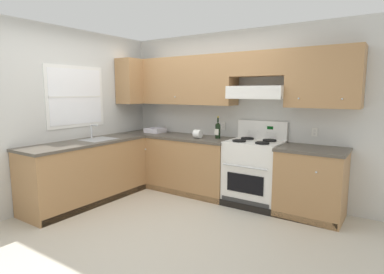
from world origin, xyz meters
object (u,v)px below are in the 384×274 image
at_px(stove, 254,172).
at_px(paper_towel_roll, 198,134).
at_px(wine_bottle, 218,130).
at_px(bowl, 155,131).

bearing_deg(stove, paper_towel_roll, -173.56).
height_order(wine_bottle, paper_towel_roll, wine_bottle).
relative_size(stove, wine_bottle, 3.51).
bearing_deg(paper_towel_roll, bowl, 170.01).
relative_size(wine_bottle, bowl, 1.12).
distance_m(stove, wine_bottle, 0.85).
height_order(bowl, paper_towel_roll, paper_towel_roll).
height_order(stove, paper_towel_roll, stove).
bearing_deg(stove, wine_bottle, 173.39).
xyz_separation_m(stove, paper_towel_roll, (-0.89, -0.10, 0.50)).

